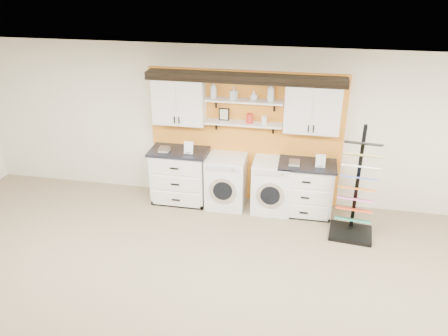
% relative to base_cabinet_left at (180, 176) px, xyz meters
% --- Properties ---
extents(ceiling, '(10.00, 10.00, 0.00)m').
position_rel_base_cabinet_left_xyz_m(ceiling, '(1.13, -3.64, 2.30)').
color(ceiling, white).
rests_on(ceiling, wall_back).
extents(wall_back, '(10.00, 0.00, 10.00)m').
position_rel_base_cabinet_left_xyz_m(wall_back, '(1.13, 0.36, 0.90)').
color(wall_back, silver).
rests_on(wall_back, floor).
extents(accent_panel, '(3.40, 0.07, 2.40)m').
position_rel_base_cabinet_left_xyz_m(accent_panel, '(1.13, 0.32, 0.70)').
color(accent_panel, orange).
rests_on(accent_panel, wall_back).
extents(upper_cabinet_left, '(0.90, 0.35, 0.84)m').
position_rel_base_cabinet_left_xyz_m(upper_cabinet_left, '(-0.00, 0.15, 1.38)').
color(upper_cabinet_left, white).
rests_on(upper_cabinet_left, wall_back).
extents(upper_cabinet_right, '(0.90, 0.35, 0.84)m').
position_rel_base_cabinet_left_xyz_m(upper_cabinet_right, '(2.26, 0.15, 1.38)').
color(upper_cabinet_right, white).
rests_on(upper_cabinet_right, wall_back).
extents(shelf_lower, '(1.32, 0.28, 0.03)m').
position_rel_base_cabinet_left_xyz_m(shelf_lower, '(1.13, 0.16, 1.03)').
color(shelf_lower, white).
rests_on(shelf_lower, wall_back).
extents(shelf_upper, '(1.32, 0.28, 0.03)m').
position_rel_base_cabinet_left_xyz_m(shelf_upper, '(1.13, 0.16, 1.43)').
color(shelf_upper, white).
rests_on(shelf_upper, wall_back).
extents(crown_molding, '(3.30, 0.41, 0.13)m').
position_rel_base_cabinet_left_xyz_m(crown_molding, '(1.13, 0.17, 1.82)').
color(crown_molding, black).
rests_on(crown_molding, wall_back).
extents(picture_frame, '(0.18, 0.02, 0.22)m').
position_rel_base_cabinet_left_xyz_m(picture_frame, '(0.78, 0.21, 1.15)').
color(picture_frame, black).
rests_on(picture_frame, shelf_lower).
extents(canister_red, '(0.11, 0.11, 0.16)m').
position_rel_base_cabinet_left_xyz_m(canister_red, '(1.23, 0.16, 1.12)').
color(canister_red, red).
rests_on(canister_red, shelf_lower).
extents(canister_cream, '(0.10, 0.10, 0.14)m').
position_rel_base_cabinet_left_xyz_m(canister_cream, '(1.48, 0.16, 1.11)').
color(canister_cream, silver).
rests_on(canister_cream, shelf_lower).
extents(base_cabinet_left, '(1.03, 0.66, 1.01)m').
position_rel_base_cabinet_left_xyz_m(base_cabinet_left, '(0.00, 0.00, 0.00)').
color(base_cabinet_left, white).
rests_on(base_cabinet_left, floor).
extents(base_cabinet_right, '(0.97, 0.66, 0.95)m').
position_rel_base_cabinet_left_xyz_m(base_cabinet_right, '(2.26, 0.00, -0.03)').
color(base_cabinet_right, white).
rests_on(base_cabinet_right, floor).
extents(washer, '(0.68, 0.71, 0.95)m').
position_rel_base_cabinet_left_xyz_m(washer, '(0.86, -0.00, -0.03)').
color(washer, white).
rests_on(washer, floor).
extents(dryer, '(0.67, 0.71, 0.94)m').
position_rel_base_cabinet_left_xyz_m(dryer, '(1.68, -0.00, -0.03)').
color(dryer, white).
rests_on(dryer, floor).
extents(sample_rack, '(0.72, 0.62, 1.83)m').
position_rel_base_cabinet_left_xyz_m(sample_rack, '(3.03, -0.57, 0.06)').
color(sample_rack, black).
rests_on(sample_rack, floor).
extents(soap_bottle_a, '(0.16, 0.16, 0.29)m').
position_rel_base_cabinet_left_xyz_m(soap_bottle_a, '(0.61, 0.16, 1.59)').
color(soap_bottle_a, silver).
rests_on(soap_bottle_a, shelf_upper).
extents(soap_bottle_b, '(0.13, 0.13, 0.22)m').
position_rel_base_cabinet_left_xyz_m(soap_bottle_b, '(0.95, 0.16, 1.55)').
color(soap_bottle_b, silver).
rests_on(soap_bottle_b, shelf_upper).
extents(soap_bottle_c, '(0.16, 0.16, 0.16)m').
position_rel_base_cabinet_left_xyz_m(soap_bottle_c, '(1.29, 0.16, 1.52)').
color(soap_bottle_c, silver).
rests_on(soap_bottle_c, shelf_upper).
extents(soap_bottle_d, '(0.18, 0.18, 0.32)m').
position_rel_base_cabinet_left_xyz_m(soap_bottle_d, '(1.57, 0.16, 1.60)').
color(soap_bottle_d, silver).
rests_on(soap_bottle_d, shelf_upper).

